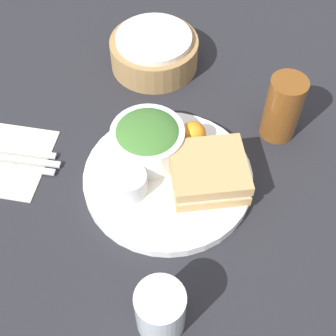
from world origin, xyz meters
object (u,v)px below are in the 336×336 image
object	(u,v)px
sandwich	(209,171)
drink_glass	(283,108)
salad_bowl	(148,139)
knife	(9,158)
water_glass	(160,310)
fork	(6,166)
bread_basket	(154,51)
spoon	(13,151)
plate	(168,178)
dressing_cup	(129,183)

from	to	relation	value
sandwich	drink_glass	size ratio (longest dim) A/B	1.19
salad_bowl	drink_glass	world-z (taller)	drink_glass
drink_glass	knife	distance (m)	0.51
drink_glass	water_glass	distance (m)	0.43
sandwich	fork	xyz separation A→B (m)	(-0.37, -0.03, -0.04)
drink_glass	knife	bearing A→B (deg)	-161.59
fork	salad_bowl	bearing A→B (deg)	-165.64
fork	bread_basket	bearing A→B (deg)	-124.49
spoon	bread_basket	bearing A→B (deg)	-127.73
sandwich	drink_glass	world-z (taller)	drink_glass
bread_basket	plate	bearing A→B (deg)	-74.23
bread_basket	spoon	distance (m)	0.36
drink_glass	spoon	size ratio (longest dim) A/B	0.78
spoon	water_glass	xyz separation A→B (m)	(0.33, -0.26, 0.04)
dressing_cup	drink_glass	size ratio (longest dim) A/B	0.47
sandwich	dressing_cup	size ratio (longest dim) A/B	2.51
sandwich	bread_basket	distance (m)	0.34
dressing_cup	spoon	world-z (taller)	dressing_cup
dressing_cup	spoon	size ratio (longest dim) A/B	0.37
sandwich	spoon	world-z (taller)	sandwich
fork	sandwich	bearing A→B (deg)	-177.22
salad_bowl	bread_basket	size ratio (longest dim) A/B	0.70
salad_bowl	bread_basket	distance (m)	0.26
knife	plate	bearing A→B (deg)	-180.00
dressing_cup	fork	distance (m)	0.24
knife	spoon	world-z (taller)	same
drink_glass	knife	world-z (taller)	drink_glass
plate	bread_basket	world-z (taller)	bread_basket
fork	spoon	size ratio (longest dim) A/B	1.11
dressing_cup	water_glass	xyz separation A→B (m)	(0.09, -0.21, 0.01)
sandwich	dressing_cup	bearing A→B (deg)	-161.16
salad_bowl	knife	size ratio (longest dim) A/B	0.67
knife	spoon	bearing A→B (deg)	-90.00
water_glass	salad_bowl	bearing A→B (deg)	105.12
salad_bowl	water_glass	distance (m)	0.31
salad_bowl	dressing_cup	size ratio (longest dim) A/B	2.12
bread_basket	fork	distance (m)	0.39
plate	sandwich	xyz separation A→B (m)	(0.07, 0.00, 0.04)
dressing_cup	knife	size ratio (longest dim) A/B	0.32
fork	knife	xyz separation A→B (m)	(-0.00, 0.02, 0.00)
salad_bowl	water_glass	size ratio (longest dim) A/B	1.41
plate	spoon	bearing A→B (deg)	177.86
fork	water_glass	bearing A→B (deg)	144.58
water_glass	knife	bearing A→B (deg)	143.85
salad_bowl	bread_basket	bearing A→B (deg)	98.88
plate	knife	world-z (taller)	plate
knife	sandwich	bearing A→B (deg)	179.98
spoon	salad_bowl	bearing A→B (deg)	-173.47
knife	salad_bowl	bearing A→B (deg)	-169.51
dressing_cup	spoon	distance (m)	0.25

